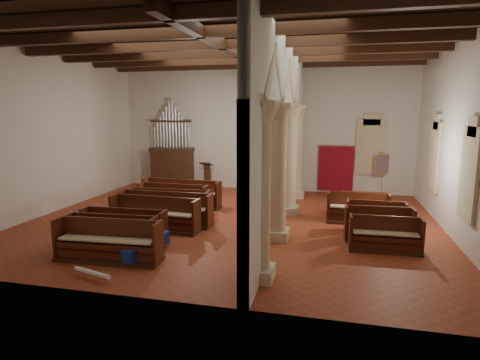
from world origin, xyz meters
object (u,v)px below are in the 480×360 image
processional_banner (382,184)px  aisle_pew_0 (385,240)px  lectern (207,178)px  pipe_organ (172,160)px  nave_pew_0 (109,247)px

processional_banner → aisle_pew_0: processional_banner is taller
lectern → processional_banner: bearing=3.3°
pipe_organ → lectern: bearing=-0.4°
pipe_organ → processional_banner: bearing=-5.2°
pipe_organ → lectern: 2.00m
pipe_organ → processional_banner: 9.99m
lectern → aisle_pew_0: size_ratio=0.69×
nave_pew_0 → pipe_organ: bearing=100.0°
pipe_organ → aisle_pew_0: size_ratio=2.25×
processional_banner → pipe_organ: bearing=155.4°
pipe_organ → processional_banner: size_ratio=2.03×
processional_banner → aisle_pew_0: (-0.55, -6.44, -0.44)m
pipe_organ → lectern: pipe_organ is taller
processional_banner → nave_pew_0: processional_banner is taller
lectern → nave_pew_0: size_ratio=0.48×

